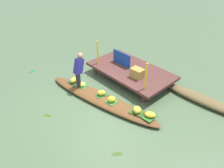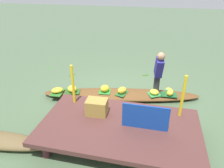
# 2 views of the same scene
# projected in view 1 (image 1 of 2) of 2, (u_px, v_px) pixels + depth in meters

# --- Properties ---
(canal_water) EXTENTS (40.00, 40.00, 0.00)m
(canal_water) POSITION_uv_depth(u_px,v_px,m) (101.00, 101.00, 7.40)
(canal_water) COLOR #4A6143
(canal_water) RESTS_ON ground
(dock_platform) EXTENTS (3.20, 1.80, 0.43)m
(dock_platform) POSITION_uv_depth(u_px,v_px,m) (131.00, 71.00, 8.38)
(dock_platform) COLOR #512D2A
(dock_platform) RESTS_ON ground
(vendor_boat) EXTENTS (4.46, 1.48, 0.19)m
(vendor_boat) POSITION_uv_depth(u_px,v_px,m) (101.00, 99.00, 7.35)
(vendor_boat) COLOR brown
(vendor_boat) RESTS_ON ground
(moored_boat) EXTENTS (2.78, 0.68, 0.23)m
(moored_boat) POSITION_uv_depth(u_px,v_px,m) (202.00, 99.00, 7.30)
(moored_boat) COLOR brown
(moored_boat) RESTS_ON ground
(leaf_mat_0) EXTENTS (0.43, 0.43, 0.01)m
(leaf_mat_0) POSITION_uv_depth(u_px,v_px,m) (82.00, 86.00, 7.83)
(leaf_mat_0) COLOR #328041
(leaf_mat_0) RESTS_ON vendor_boat
(banana_bunch_0) EXTENTS (0.30, 0.28, 0.14)m
(banana_bunch_0) POSITION_uv_depth(u_px,v_px,m) (82.00, 84.00, 7.79)
(banana_bunch_0) COLOR yellow
(banana_bunch_0) RESTS_ON vendor_boat
(leaf_mat_1) EXTENTS (0.34, 0.47, 0.01)m
(leaf_mat_1) POSITION_uv_depth(u_px,v_px,m) (150.00, 116.00, 6.49)
(leaf_mat_1) COLOR #2A6725
(leaf_mat_1) RESTS_ON vendor_boat
(banana_bunch_1) EXTENTS (0.40, 0.37, 0.14)m
(banana_bunch_1) POSITION_uv_depth(u_px,v_px,m) (150.00, 115.00, 6.45)
(banana_bunch_1) COLOR gold
(banana_bunch_1) RESTS_ON vendor_boat
(leaf_mat_2) EXTENTS (0.48, 0.42, 0.01)m
(leaf_mat_2) POSITION_uv_depth(u_px,v_px,m) (137.00, 112.00, 6.65)
(leaf_mat_2) COLOR #29541F
(leaf_mat_2) RESTS_ON vendor_boat
(banana_bunch_2) EXTENTS (0.38, 0.38, 0.18)m
(banana_bunch_2) POSITION_uv_depth(u_px,v_px,m) (137.00, 110.00, 6.60)
(banana_bunch_2) COLOR yellow
(banana_bunch_2) RESTS_ON vendor_boat
(leaf_mat_3) EXTENTS (0.46, 0.32, 0.01)m
(leaf_mat_3) POSITION_uv_depth(u_px,v_px,m) (74.00, 82.00, 8.03)
(leaf_mat_3) COLOR #1C582D
(leaf_mat_3) RESTS_ON vendor_boat
(banana_bunch_3) EXTENTS (0.30, 0.36, 0.19)m
(banana_bunch_3) POSITION_uv_depth(u_px,v_px,m) (74.00, 80.00, 7.98)
(banana_bunch_3) COLOR yellow
(banana_bunch_3) RESTS_ON vendor_boat
(leaf_mat_4) EXTENTS (0.35, 0.36, 0.01)m
(leaf_mat_4) POSITION_uv_depth(u_px,v_px,m) (112.00, 102.00, 7.08)
(leaf_mat_4) COLOR #2D812F
(leaf_mat_4) RESTS_ON vendor_boat
(banana_bunch_4) EXTENTS (0.31, 0.32, 0.20)m
(banana_bunch_4) POSITION_uv_depth(u_px,v_px,m) (112.00, 99.00, 7.03)
(banana_bunch_4) COLOR yellow
(banana_bunch_4) RESTS_ON vendor_boat
(leaf_mat_5) EXTENTS (0.34, 0.44, 0.01)m
(leaf_mat_5) POSITION_uv_depth(u_px,v_px,m) (101.00, 95.00, 7.37)
(leaf_mat_5) COLOR #256029
(leaf_mat_5) RESTS_ON vendor_boat
(banana_bunch_5) EXTENTS (0.32, 0.34, 0.18)m
(banana_bunch_5) POSITION_uv_depth(u_px,v_px,m) (101.00, 93.00, 7.32)
(banana_bunch_5) COLOR gold
(banana_bunch_5) RESTS_ON vendor_boat
(vendor_person) EXTENTS (0.25, 0.45, 1.24)m
(vendor_person) POSITION_uv_depth(u_px,v_px,m) (79.00, 69.00, 7.45)
(vendor_person) COLOR #28282D
(vendor_person) RESTS_ON vendor_boat
(water_bottle) EXTENTS (0.08, 0.08, 0.20)m
(water_bottle) POSITION_uv_depth(u_px,v_px,m) (77.00, 80.00, 7.97)
(water_bottle) COLOR #58AF5F
(water_bottle) RESTS_ON vendor_boat
(market_banner) EXTENTS (0.89, 0.03, 0.52)m
(market_banner) POSITION_uv_depth(u_px,v_px,m) (122.00, 59.00, 8.51)
(market_banner) COLOR navy
(market_banner) RESTS_ON dock_platform
(railing_post_west) EXTENTS (0.06, 0.06, 0.94)m
(railing_post_west) POSITION_uv_depth(u_px,v_px,m) (98.00, 52.00, 8.48)
(railing_post_west) COLOR yellow
(railing_post_west) RESTS_ON dock_platform
(railing_post_east) EXTENTS (0.06, 0.06, 0.94)m
(railing_post_east) POSITION_uv_depth(u_px,v_px,m) (146.00, 76.00, 7.01)
(railing_post_east) COLOR yellow
(railing_post_east) RESTS_ON dock_platform
(produce_crate) EXTENTS (0.45, 0.33, 0.34)m
(produce_crate) POSITION_uv_depth(u_px,v_px,m) (137.00, 73.00, 7.77)
(produce_crate) COLOR olive
(produce_crate) RESTS_ON dock_platform
(drifting_plant_0) EXTENTS (0.29, 0.24, 0.01)m
(drifting_plant_0) POSITION_uv_depth(u_px,v_px,m) (48.00, 115.00, 6.81)
(drifting_plant_0) COLOR #2D5B16
(drifting_plant_0) RESTS_ON ground
(drifting_plant_1) EXTENTS (0.27, 0.32, 0.01)m
(drifting_plant_1) POSITION_uv_depth(u_px,v_px,m) (117.00, 154.00, 5.59)
(drifting_plant_1) COLOR #35571F
(drifting_plant_1) RESTS_ON ground
(drifting_plant_3) EXTENTS (0.23, 0.26, 0.01)m
(drifting_plant_3) POSITION_uv_depth(u_px,v_px,m) (32.00, 72.00, 9.04)
(drifting_plant_3) COLOR #166A3D
(drifting_plant_3) RESTS_ON ground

